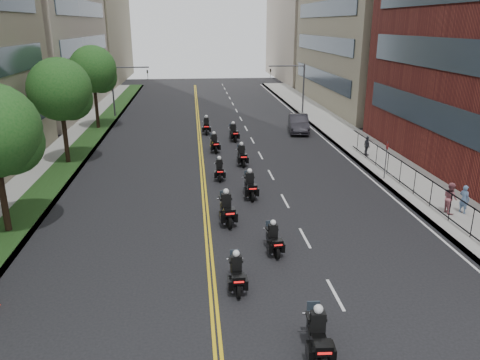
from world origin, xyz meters
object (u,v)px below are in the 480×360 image
(motorcycle_1, at_px, (318,337))
(parked_sedan, at_px, (299,123))
(motorcycle_6, at_px, (220,170))
(motorcycle_9, at_px, (234,133))
(motorcycle_2, at_px, (237,274))
(motorcycle_8, at_px, (214,144))
(motorcycle_10, at_px, (206,126))
(pedestrian_b, at_px, (450,198))
(motorcycle_3, at_px, (273,240))
(motorcycle_5, at_px, (250,186))
(motorcycle_4, at_px, (227,210))
(motorcycle_7, at_px, (242,156))
(pedestrian_a, at_px, (464,199))
(pedestrian_c, at_px, (367,146))

(motorcycle_1, relative_size, parked_sedan, 0.48)
(motorcycle_6, bearing_deg, motorcycle_9, 80.91)
(motorcycle_2, bearing_deg, motorcycle_8, 89.39)
(motorcycle_10, height_order, pedestrian_b, pedestrian_b)
(motorcycle_1, bearing_deg, motorcycle_3, 95.12)
(motorcycle_8, bearing_deg, motorcycle_2, -97.02)
(motorcycle_1, relative_size, motorcycle_10, 1.00)
(motorcycle_1, distance_m, motorcycle_8, 24.91)
(motorcycle_3, bearing_deg, motorcycle_5, 87.27)
(motorcycle_6, distance_m, pedestrian_b, 14.04)
(motorcycle_3, bearing_deg, motorcycle_4, 113.56)
(motorcycle_3, height_order, motorcycle_7, motorcycle_7)
(motorcycle_9, xyz_separation_m, pedestrian_a, (10.77, -18.14, 0.25))
(motorcycle_10, xyz_separation_m, pedestrian_b, (12.31, -21.12, 0.31))
(parked_sedan, height_order, pedestrian_a, pedestrian_a)
(parked_sedan, bearing_deg, motorcycle_8, -134.01)
(motorcycle_7, distance_m, motorcycle_9, 7.48)
(motorcycle_5, relative_size, motorcycle_9, 1.03)
(pedestrian_b, bearing_deg, motorcycle_9, 28.95)
(motorcycle_1, height_order, pedestrian_a, motorcycle_1)
(motorcycle_1, height_order, motorcycle_5, motorcycle_5)
(pedestrian_a, bearing_deg, motorcycle_7, 21.21)
(motorcycle_7, xyz_separation_m, motorcycle_9, (0.07, 7.48, 0.01))
(motorcycle_2, bearing_deg, motorcycle_3, 55.74)
(motorcycle_7, distance_m, motorcycle_8, 4.33)
(motorcycle_4, relative_size, pedestrian_b, 1.47)
(motorcycle_5, distance_m, motorcycle_8, 10.81)
(motorcycle_10, bearing_deg, pedestrian_a, -56.66)
(motorcycle_3, distance_m, parked_sedan, 25.15)
(motorcycle_6, distance_m, motorcycle_8, 7.07)
(motorcycle_1, relative_size, pedestrian_a, 1.52)
(motorcycle_3, distance_m, pedestrian_a, 11.34)
(parked_sedan, xyz_separation_m, pedestrian_c, (3.28, -9.29, 0.09))
(motorcycle_4, xyz_separation_m, pedestrian_a, (12.71, -0.28, 0.20))
(motorcycle_2, distance_m, motorcycle_3, 3.45)
(motorcycle_7, xyz_separation_m, pedestrian_b, (10.10, -10.56, 0.33))
(motorcycle_6, xyz_separation_m, pedestrian_a, (12.65, -7.52, 0.31))
(motorcycle_2, height_order, motorcycle_5, motorcycle_5)
(motorcycle_9, distance_m, parked_sedan, 7.10)
(motorcycle_7, height_order, motorcycle_8, motorcycle_7)
(motorcycle_10, height_order, pedestrian_c, motorcycle_10)
(motorcycle_2, relative_size, motorcycle_6, 1.01)
(motorcycle_3, bearing_deg, pedestrian_c, 52.40)
(motorcycle_6, distance_m, motorcycle_9, 10.78)
(motorcycle_4, bearing_deg, motorcycle_1, -84.73)
(motorcycle_8, bearing_deg, parked_sedan, 31.28)
(motorcycle_3, distance_m, pedestrian_c, 17.94)
(motorcycle_5, bearing_deg, motorcycle_9, 86.37)
(motorcycle_5, bearing_deg, parked_sedan, 66.04)
(motorcycle_5, height_order, motorcycle_7, motorcycle_5)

